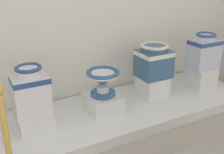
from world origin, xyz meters
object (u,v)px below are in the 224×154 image
at_px(antique_toilet_slender_white, 31,91).
at_px(antique_toilet_central_ornate, 154,60).
at_px(plinth_block_slender_white, 34,119).
at_px(antique_toilet_rightmost, 103,79).
at_px(plinth_block_rightmost, 103,103).
at_px(antique_toilet_pale_glazed, 204,51).
at_px(plinth_block_central_ornate, 152,86).
at_px(plinth_block_pale_glazed, 201,78).

distance_m(antique_toilet_slender_white, antique_toilet_central_ornate, 1.45).
xyz_separation_m(plinth_block_slender_white, antique_toilet_rightmost, (0.74, -0.05, 0.30)).
distance_m(plinth_block_rightmost, antique_toilet_central_ornate, 0.80).
distance_m(plinth_block_rightmost, antique_toilet_pale_glazed, 1.46).
bearing_deg(plinth_block_rightmost, antique_toilet_slender_white, 176.11).
bearing_deg(plinth_block_central_ornate, plinth_block_rightmost, -174.61).
xyz_separation_m(plinth_block_slender_white, plinth_block_rightmost, (0.74, -0.05, 0.03)).
distance_m(antique_toilet_slender_white, antique_toilet_rightmost, 0.74).
xyz_separation_m(antique_toilet_slender_white, antique_toilet_pale_glazed, (2.14, -0.09, 0.11)).
bearing_deg(plinth_block_rightmost, antique_toilet_central_ornate, 5.39).
relative_size(plinth_block_rightmost, plinth_block_central_ornate, 1.18).
height_order(plinth_block_central_ornate, antique_toilet_pale_glazed, antique_toilet_pale_glazed).
xyz_separation_m(plinth_block_rightmost, plinth_block_pale_glazed, (1.40, -0.04, 0.04)).
distance_m(plinth_block_rightmost, plinth_block_central_ornate, 0.71).
bearing_deg(antique_toilet_rightmost, antique_toilet_pale_glazed, -1.44).
height_order(plinth_block_pale_glazed, antique_toilet_pale_glazed, antique_toilet_pale_glazed).
bearing_deg(antique_toilet_central_ornate, plinth_block_pale_glazed, -8.28).
height_order(plinth_block_rightmost, antique_toilet_pale_glazed, antique_toilet_pale_glazed).
distance_m(plinth_block_slender_white, antique_toilet_pale_glazed, 2.19).
xyz_separation_m(plinth_block_slender_white, plinth_block_central_ornate, (1.44, 0.02, 0.06)).
height_order(antique_toilet_slender_white, plinth_block_pale_glazed, antique_toilet_slender_white).
bearing_deg(antique_toilet_slender_white, plinth_block_central_ornate, 0.65).
bearing_deg(plinth_block_pale_glazed, antique_toilet_central_ornate, 171.72).
bearing_deg(antique_toilet_rightmost, plinth_block_slender_white, 176.11).
bearing_deg(plinth_block_central_ornate, antique_toilet_slender_white, -179.35).
relative_size(antique_toilet_rightmost, antique_toilet_pale_glazed, 0.78).
bearing_deg(plinth_block_slender_white, plinth_block_pale_glazed, -2.28).
xyz_separation_m(plinth_block_pale_glazed, antique_toilet_pale_glazed, (0.00, -0.00, 0.36)).
bearing_deg(plinth_block_slender_white, antique_toilet_rightmost, -3.89).
xyz_separation_m(antique_toilet_central_ornate, antique_toilet_pale_glazed, (0.70, -0.10, 0.04)).
height_order(plinth_block_rightmost, antique_toilet_rightmost, antique_toilet_rightmost).
bearing_deg(plinth_block_rightmost, antique_toilet_pale_glazed, -1.44).
xyz_separation_m(plinth_block_central_ornate, antique_toilet_pale_glazed, (0.70, -0.10, 0.37)).
bearing_deg(antique_toilet_pale_glazed, plinth_block_slender_white, 177.72).
bearing_deg(plinth_block_pale_glazed, antique_toilet_rightmost, 178.56).
bearing_deg(antique_toilet_rightmost, plinth_block_central_ornate, 5.39).
bearing_deg(plinth_block_slender_white, plinth_block_rightmost, -3.89).
xyz_separation_m(antique_toilet_slender_white, plinth_block_central_ornate, (1.44, 0.02, -0.25)).
relative_size(plinth_block_slender_white, antique_toilet_slender_white, 0.76).
height_order(plinth_block_central_ornate, antique_toilet_central_ornate, antique_toilet_central_ornate).
distance_m(antique_toilet_slender_white, plinth_block_central_ornate, 1.47).
height_order(plinth_block_slender_white, plinth_block_pale_glazed, plinth_block_pale_glazed).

